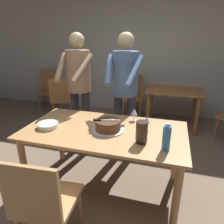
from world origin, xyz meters
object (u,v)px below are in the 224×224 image
at_px(main_dining_table, 104,138).
at_px(background_chair_0, 134,95).
at_px(water_bottle, 166,138).
at_px(chair_near_side, 43,201).
at_px(cake_knife, 101,120).
at_px(person_standing_beside, 79,82).
at_px(wine_glass_near, 147,120).
at_px(plate_stack, 48,125).
at_px(wine_glass_far, 134,112).
at_px(hurricane_lamp, 142,132).
at_px(background_chair_2, 61,97).
at_px(person_cutting_cake, 125,86).
at_px(background_chair_3, 49,88).
at_px(background_table, 173,98).
at_px(cake_on_platter, 108,126).

height_order(main_dining_table, background_chair_0, background_chair_0).
xyz_separation_m(water_bottle, chair_near_side, (-0.86, -0.58, -0.37)).
bearing_deg(cake_knife, chair_near_side, -104.03).
bearing_deg(person_standing_beside, wine_glass_near, -28.90).
relative_size(plate_stack, wine_glass_far, 1.53).
distance_m(water_bottle, hurricane_lamp, 0.23).
height_order(wine_glass_near, background_chair_2, background_chair_2).
height_order(wine_glass_near, person_cutting_cake, person_cutting_cake).
xyz_separation_m(hurricane_lamp, background_chair_0, (-0.51, 2.49, -0.37)).
xyz_separation_m(plate_stack, person_cutting_cake, (0.66, 0.78, 0.30)).
xyz_separation_m(person_cutting_cake, background_chair_3, (-2.22, 1.64, -0.58)).
height_order(cake_knife, wine_glass_near, wine_glass_near).
bearing_deg(background_chair_0, background_chair_3, -179.69).
relative_size(background_table, background_chair_0, 1.11).
distance_m(wine_glass_far, water_bottle, 0.68).
bearing_deg(background_chair_0, cake_knife, -88.31).
relative_size(main_dining_table, background_chair_2, 1.87).
bearing_deg(wine_glass_near, wine_glass_far, 131.16).
distance_m(cake_knife, background_chair_0, 2.37).
bearing_deg(main_dining_table, wine_glass_far, 51.67).
bearing_deg(main_dining_table, chair_near_side, -105.14).
bearing_deg(person_cutting_cake, background_chair_2, 145.76).
bearing_deg(background_chair_0, background_chair_2, -157.21).
distance_m(main_dining_table, background_chair_0, 2.32).
xyz_separation_m(main_dining_table, background_chair_3, (-2.16, 2.30, -0.15)).
xyz_separation_m(cake_on_platter, wine_glass_far, (0.21, 0.34, 0.05)).
bearing_deg(hurricane_lamp, cake_knife, 161.75).
height_order(person_cutting_cake, chair_near_side, person_cutting_cake).
height_order(chair_near_side, background_table, chair_near_side).
bearing_deg(chair_near_side, wine_glass_far, 67.39).
bearing_deg(main_dining_table, person_cutting_cake, 84.44).
distance_m(plate_stack, water_bottle, 1.24).
height_order(wine_glass_near, person_standing_beside, person_standing_beside).
bearing_deg(cake_on_platter, background_table, 72.01).
height_order(main_dining_table, background_chair_3, background_chair_3).
bearing_deg(background_chair_2, cake_knife, -50.02).
bearing_deg(background_chair_2, background_table, 7.28).
xyz_separation_m(wine_glass_far, person_cutting_cake, (-0.19, 0.34, 0.22)).
xyz_separation_m(cake_knife, background_chair_2, (-1.47, 1.75, -0.37)).
relative_size(chair_near_side, background_chair_2, 1.00).
relative_size(wine_glass_near, chair_near_side, 0.16).
bearing_deg(cake_on_platter, background_chair_2, 131.58).
height_order(cake_knife, plate_stack, cake_knife).
height_order(cake_knife, background_table, cake_knife).
distance_m(cake_on_platter, background_chair_2, 2.34).
distance_m(wine_glass_near, water_bottle, 0.43).
relative_size(hurricane_lamp, chair_near_side, 0.23).
bearing_deg(background_chair_3, chair_near_side, -58.27).
relative_size(person_standing_beside, background_chair_3, 1.91).
height_order(cake_knife, hurricane_lamp, hurricane_lamp).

